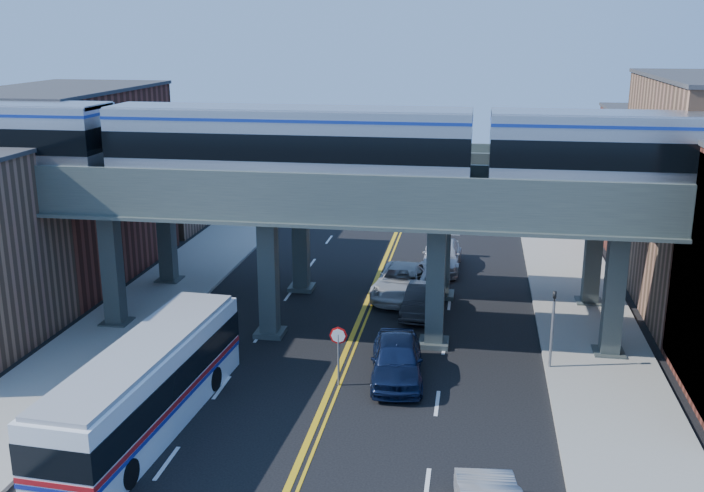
# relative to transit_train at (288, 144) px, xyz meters

# --- Properties ---
(ground) EXTENTS (120.00, 120.00, 0.00)m
(ground) POSITION_rel_transit_train_xyz_m (2.88, -8.00, -9.43)
(ground) COLOR black
(ground) RESTS_ON ground
(sidewalk_west) EXTENTS (5.00, 70.00, 0.16)m
(sidewalk_west) POSITION_rel_transit_train_xyz_m (-8.62, 2.00, -9.35)
(sidewalk_west) COLOR gray
(sidewalk_west) RESTS_ON ground
(sidewalk_east) EXTENTS (5.00, 70.00, 0.16)m
(sidewalk_east) POSITION_rel_transit_train_xyz_m (14.38, 2.00, -9.35)
(sidewalk_east) COLOR gray
(sidewalk_east) RESTS_ON ground
(building_west_b) EXTENTS (8.00, 14.00, 11.00)m
(building_west_b) POSITION_rel_transit_train_xyz_m (-15.62, 8.00, -3.93)
(building_west_b) COLOR brown
(building_west_b) RESTS_ON ground
(building_west_c) EXTENTS (8.00, 10.00, 8.00)m
(building_west_c) POSITION_rel_transit_train_xyz_m (-15.62, 21.00, -5.43)
(building_west_c) COLOR #876146
(building_west_c) RESTS_ON ground
(building_east_c) EXTENTS (8.00, 10.00, 9.00)m
(building_east_c) POSITION_rel_transit_train_xyz_m (21.38, 21.00, -4.93)
(building_east_c) COLOR brown
(building_east_c) RESTS_ON ground
(mural_panel) EXTENTS (0.10, 9.50, 9.50)m
(mural_panel) POSITION_rel_transit_train_xyz_m (17.43, -4.00, -4.68)
(mural_panel) COLOR teal
(mural_panel) RESTS_ON ground
(elevated_viaduct_near) EXTENTS (52.00, 3.60, 7.40)m
(elevated_viaduct_near) POSITION_rel_transit_train_xyz_m (2.88, 0.00, -2.96)
(elevated_viaduct_near) COLOR #394241
(elevated_viaduct_near) RESTS_ON ground
(elevated_viaduct_far) EXTENTS (52.00, 3.60, 7.40)m
(elevated_viaduct_far) POSITION_rel_transit_train_xyz_m (2.88, 7.00, -2.96)
(elevated_viaduct_far) COLOR #394241
(elevated_viaduct_far) RESTS_ON ground
(transit_train) EXTENTS (51.22, 3.21, 3.75)m
(transit_train) POSITION_rel_transit_train_xyz_m (0.00, 0.00, 0.00)
(transit_train) COLOR black
(transit_train) RESTS_ON elevated_viaduct_near
(stop_sign) EXTENTS (0.76, 0.09, 2.63)m
(stop_sign) POSITION_rel_transit_train_xyz_m (3.18, -5.00, -7.67)
(stop_sign) COLOR slate
(stop_sign) RESTS_ON ground
(traffic_signal) EXTENTS (0.15, 0.18, 4.10)m
(traffic_signal) POSITION_rel_transit_train_xyz_m (12.08, -2.00, -7.13)
(traffic_signal) COLOR slate
(traffic_signal) RESTS_ON ground
(transit_bus) EXTENTS (3.40, 12.39, 3.16)m
(transit_bus) POSITION_rel_transit_train_xyz_m (-3.27, -9.64, -7.81)
(transit_bus) COLOR white
(transit_bus) RESTS_ON ground
(car_lane_a) EXTENTS (2.70, 5.58, 1.84)m
(car_lane_a) POSITION_rel_transit_train_xyz_m (5.52, -4.00, -8.51)
(car_lane_a) COLOR #0F1937
(car_lane_a) RESTS_ON ground
(car_lane_b) EXTENTS (2.07, 4.79, 1.53)m
(car_lane_b) POSITION_rel_transit_train_xyz_m (6.01, 4.09, -8.66)
(car_lane_b) COLOR #2D2D2F
(car_lane_b) RESTS_ON ground
(car_lane_c) EXTENTS (3.24, 6.25, 1.69)m
(car_lane_c) POSITION_rel_transit_train_xyz_m (4.68, 6.79, -8.58)
(car_lane_c) COLOR silver
(car_lane_c) RESTS_ON ground
(car_lane_d) EXTENTS (2.43, 5.76, 1.66)m
(car_lane_d) POSITION_rel_transit_train_xyz_m (6.61, 12.40, -8.60)
(car_lane_d) COLOR #BBBABF
(car_lane_d) RESTS_ON ground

